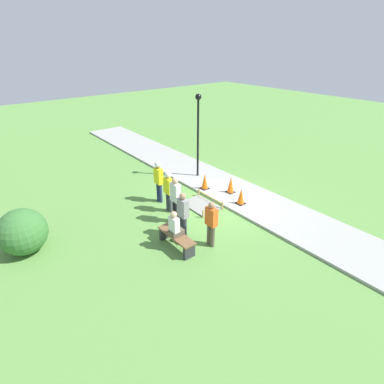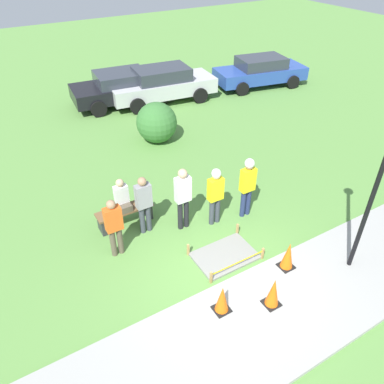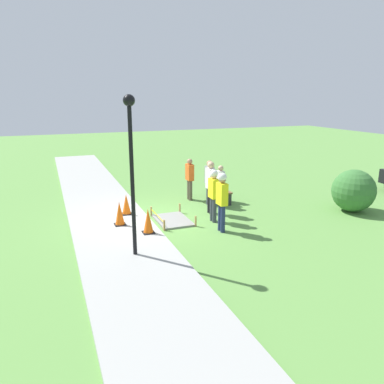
{
  "view_description": "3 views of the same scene",
  "coord_description": "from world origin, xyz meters",
  "px_view_note": "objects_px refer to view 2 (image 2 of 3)",
  "views": [
    {
      "loc": [
        -7.69,
        7.74,
        6.12
      ],
      "look_at": [
        0.21,
        1.36,
        0.97
      ],
      "focal_mm": 28.0,
      "sensor_mm": 36.0,
      "label": 1
    },
    {
      "loc": [
        -3.57,
        -4.53,
        6.66
      ],
      "look_at": [
        0.38,
        2.12,
        1.11
      ],
      "focal_mm": 35.0,
      "sensor_mm": 36.0,
      "label": 2
    },
    {
      "loc": [
        11.51,
        -2.95,
        4.02
      ],
      "look_at": [
        0.82,
        1.24,
        1.02
      ],
      "focal_mm": 35.0,
      "sensor_mm": 36.0,
      "label": 3
    }
  ],
  "objects_px": {
    "parked_car_blue": "(260,71)",
    "bystander_in_orange_shirt": "(114,225)",
    "traffic_cone_near_patch": "(222,299)",
    "worker_assistant": "(215,192)",
    "bystander_in_white_shirt": "(144,202)",
    "person_seated_on_bench": "(122,197)",
    "lamppost_near": "(381,173)",
    "parked_car_black": "(122,87)",
    "worker_supervisor": "(248,182)",
    "bystander_in_gray_shirt": "(183,195)",
    "traffic_cone_far_patch": "(273,292)",
    "park_bench": "(125,213)",
    "parked_car_silver": "(162,84)",
    "traffic_cone_sidewalk_edge": "(288,256)"
  },
  "relations": [
    {
      "from": "parked_car_silver",
      "to": "parked_car_black",
      "type": "bearing_deg",
      "value": 164.25
    },
    {
      "from": "bystander_in_white_shirt",
      "to": "lamppost_near",
      "type": "height_order",
      "value": "lamppost_near"
    },
    {
      "from": "traffic_cone_sidewalk_edge",
      "to": "parked_car_black",
      "type": "bearing_deg",
      "value": 87.12
    },
    {
      "from": "traffic_cone_near_patch",
      "to": "worker_assistant",
      "type": "height_order",
      "value": "worker_assistant"
    },
    {
      "from": "worker_supervisor",
      "to": "person_seated_on_bench",
      "type": "bearing_deg",
      "value": 155.53
    },
    {
      "from": "bystander_in_orange_shirt",
      "to": "lamppost_near",
      "type": "relative_size",
      "value": 0.42
    },
    {
      "from": "traffic_cone_near_patch",
      "to": "parked_car_blue",
      "type": "bearing_deg",
      "value": 47.85
    },
    {
      "from": "worker_assistant",
      "to": "parked_car_blue",
      "type": "xyz_separation_m",
      "value": [
        7.82,
        7.76,
        -0.28
      ]
    },
    {
      "from": "parked_car_blue",
      "to": "person_seated_on_bench",
      "type": "bearing_deg",
      "value": -136.03
    },
    {
      "from": "traffic_cone_far_patch",
      "to": "lamppost_near",
      "type": "height_order",
      "value": "lamppost_near"
    },
    {
      "from": "park_bench",
      "to": "worker_supervisor",
      "type": "distance_m",
      "value": 3.38
    },
    {
      "from": "person_seated_on_bench",
      "to": "parked_car_blue",
      "type": "height_order",
      "value": "parked_car_blue"
    },
    {
      "from": "parked_car_black",
      "to": "parked_car_blue",
      "type": "height_order",
      "value": "parked_car_black"
    },
    {
      "from": "worker_supervisor",
      "to": "bystander_in_gray_shirt",
      "type": "relative_size",
      "value": 0.99
    },
    {
      "from": "bystander_in_orange_shirt",
      "to": "parked_car_blue",
      "type": "height_order",
      "value": "bystander_in_orange_shirt"
    },
    {
      "from": "traffic_cone_sidewalk_edge",
      "to": "person_seated_on_bench",
      "type": "xyz_separation_m",
      "value": [
        -2.6,
        3.54,
        0.4
      ]
    },
    {
      "from": "bystander_in_gray_shirt",
      "to": "bystander_in_orange_shirt",
      "type": "bearing_deg",
      "value": -178.64
    },
    {
      "from": "traffic_cone_far_patch",
      "to": "worker_assistant",
      "type": "bearing_deg",
      "value": 80.45
    },
    {
      "from": "traffic_cone_near_patch",
      "to": "traffic_cone_sidewalk_edge",
      "type": "distance_m",
      "value": 2.0
    },
    {
      "from": "park_bench",
      "to": "parked_car_silver",
      "type": "distance_m",
      "value": 8.74
    },
    {
      "from": "bystander_in_orange_shirt",
      "to": "parked_car_blue",
      "type": "distance_m",
      "value": 12.95
    },
    {
      "from": "park_bench",
      "to": "traffic_cone_near_patch",
      "type": "bearing_deg",
      "value": -80.72
    },
    {
      "from": "parked_car_black",
      "to": "worker_supervisor",
      "type": "bearing_deg",
      "value": -85.38
    },
    {
      "from": "parked_car_black",
      "to": "bystander_in_gray_shirt",
      "type": "bearing_deg",
      "value": -96.51
    },
    {
      "from": "bystander_in_white_shirt",
      "to": "bystander_in_orange_shirt",
      "type": "bearing_deg",
      "value": -156.79
    },
    {
      "from": "parked_car_blue",
      "to": "park_bench",
      "type": "bearing_deg",
      "value": -135.81
    },
    {
      "from": "parked_car_silver",
      "to": "traffic_cone_far_patch",
      "type": "bearing_deg",
      "value": -99.47
    },
    {
      "from": "bystander_in_orange_shirt",
      "to": "parked_car_blue",
      "type": "relative_size",
      "value": 0.35
    },
    {
      "from": "park_bench",
      "to": "bystander_in_white_shirt",
      "type": "xyz_separation_m",
      "value": [
        0.35,
        -0.55,
        0.61
      ]
    },
    {
      "from": "traffic_cone_near_patch",
      "to": "worker_assistant",
      "type": "bearing_deg",
      "value": 59.52
    },
    {
      "from": "bystander_in_gray_shirt",
      "to": "parked_car_black",
      "type": "height_order",
      "value": "bystander_in_gray_shirt"
    },
    {
      "from": "worker_supervisor",
      "to": "parked_car_black",
      "type": "height_order",
      "value": "worker_supervisor"
    },
    {
      "from": "worker_assistant",
      "to": "bystander_in_white_shirt",
      "type": "distance_m",
      "value": 1.86
    },
    {
      "from": "worker_assistant",
      "to": "bystander_in_gray_shirt",
      "type": "height_order",
      "value": "bystander_in_gray_shirt"
    },
    {
      "from": "traffic_cone_sidewalk_edge",
      "to": "parked_car_blue",
      "type": "relative_size",
      "value": 0.16
    },
    {
      "from": "park_bench",
      "to": "person_seated_on_bench",
      "type": "relative_size",
      "value": 1.72
    },
    {
      "from": "park_bench",
      "to": "worker_supervisor",
      "type": "bearing_deg",
      "value": -23.73
    },
    {
      "from": "person_seated_on_bench",
      "to": "worker_assistant",
      "type": "bearing_deg",
      "value": -30.28
    },
    {
      "from": "parked_car_black",
      "to": "bystander_in_orange_shirt",
      "type": "bearing_deg",
      "value": -107.45
    },
    {
      "from": "park_bench",
      "to": "bystander_in_gray_shirt",
      "type": "bearing_deg",
      "value": -35.56
    },
    {
      "from": "parked_car_blue",
      "to": "bystander_in_orange_shirt",
      "type": "bearing_deg",
      "value": -133.75
    },
    {
      "from": "bystander_in_orange_shirt",
      "to": "worker_assistant",
      "type": "bearing_deg",
      "value": -4.63
    },
    {
      "from": "traffic_cone_sidewalk_edge",
      "to": "bystander_in_white_shirt",
      "type": "height_order",
      "value": "bystander_in_white_shirt"
    },
    {
      "from": "lamppost_near",
      "to": "worker_assistant",
      "type": "bearing_deg",
      "value": 121.48
    },
    {
      "from": "bystander_in_gray_shirt",
      "to": "parked_car_blue",
      "type": "xyz_separation_m",
      "value": [
        8.64,
        7.49,
        -0.31
      ]
    },
    {
      "from": "bystander_in_orange_shirt",
      "to": "bystander_in_gray_shirt",
      "type": "xyz_separation_m",
      "value": [
        1.89,
        0.04,
        0.13
      ]
    },
    {
      "from": "lamppost_near",
      "to": "bystander_in_gray_shirt",
      "type": "bearing_deg",
      "value": 129.1
    },
    {
      "from": "worker_assistant",
      "to": "bystander_in_white_shirt",
      "type": "bearing_deg",
      "value": 160.16
    },
    {
      "from": "worker_assistant",
      "to": "bystander_in_gray_shirt",
      "type": "relative_size",
      "value": 0.94
    },
    {
      "from": "lamppost_near",
      "to": "bystander_in_orange_shirt",
      "type": "bearing_deg",
      "value": 144.61
    }
  ]
}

